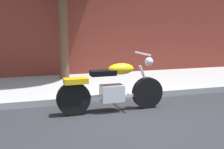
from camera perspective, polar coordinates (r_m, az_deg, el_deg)
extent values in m
plane|color=#28282D|center=(5.03, 4.39, -9.39)|extent=(60.00, 60.00, 0.00)
cube|color=#A6A6A6|center=(7.62, -3.39, -2.14)|extent=(21.76, 2.92, 0.14)
cylinder|color=black|center=(5.74, 7.17, -3.69)|extent=(0.64, 0.14, 0.63)
cylinder|color=black|center=(5.28, -7.81, -4.90)|extent=(0.64, 0.14, 0.63)
cube|color=silver|center=(5.45, 0.00, -3.80)|extent=(0.45, 0.29, 0.32)
cube|color=silver|center=(5.47, 0.00, -4.51)|extent=(1.36, 0.11, 0.06)
ellipsoid|color=yellow|center=(5.42, 1.81, 1.14)|extent=(0.53, 0.27, 0.22)
cube|color=black|center=(5.32, -1.84, 0.32)|extent=(0.49, 0.25, 0.10)
cube|color=yellow|center=(5.22, -7.36, -1.29)|extent=(0.45, 0.25, 0.10)
cylinder|color=silver|center=(5.66, 6.69, -0.98)|extent=(0.27, 0.06, 0.58)
cylinder|color=silver|center=(5.56, 6.23, 4.22)|extent=(0.05, 0.70, 0.04)
sphere|color=silver|center=(5.63, 7.50, 2.63)|extent=(0.17, 0.17, 0.17)
cylinder|color=silver|center=(5.56, -2.98, -4.62)|extent=(0.80, 0.11, 0.09)
cylinder|color=brown|center=(8.16, -9.88, 10.75)|extent=(0.26, 0.26, 3.60)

